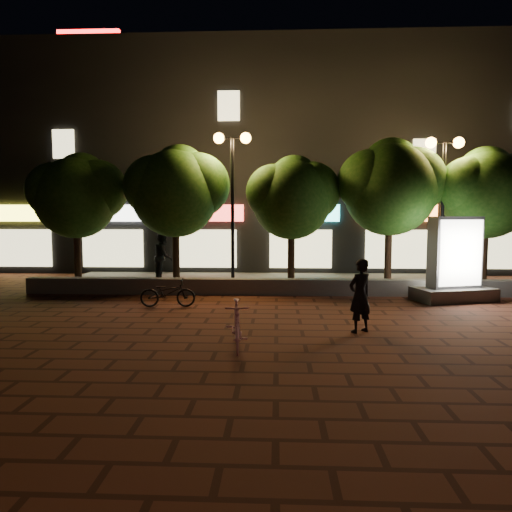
# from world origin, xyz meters

# --- Properties ---
(ground) EXTENTS (80.00, 80.00, 0.00)m
(ground) POSITION_xyz_m (0.00, 0.00, 0.00)
(ground) COLOR #52261A
(ground) RESTS_ON ground
(retaining_wall) EXTENTS (16.00, 0.45, 0.50)m
(retaining_wall) POSITION_xyz_m (0.00, 4.00, 0.25)
(retaining_wall) COLOR slate
(retaining_wall) RESTS_ON ground
(sidewalk) EXTENTS (16.00, 5.00, 0.08)m
(sidewalk) POSITION_xyz_m (0.00, 6.50, 0.04)
(sidewalk) COLOR slate
(sidewalk) RESTS_ON ground
(building_block) EXTENTS (28.00, 8.12, 11.30)m
(building_block) POSITION_xyz_m (-0.01, 12.99, 5.00)
(building_block) COLOR black
(building_block) RESTS_ON ground
(tree_far_left) EXTENTS (3.36, 2.80, 4.63)m
(tree_far_left) POSITION_xyz_m (-6.95, 5.46, 3.29)
(tree_far_left) COLOR black
(tree_far_left) RESTS_ON sidewalk
(tree_left) EXTENTS (3.60, 3.00, 4.89)m
(tree_left) POSITION_xyz_m (-3.45, 5.46, 3.44)
(tree_left) COLOR black
(tree_left) RESTS_ON sidewalk
(tree_mid) EXTENTS (3.24, 2.70, 4.50)m
(tree_mid) POSITION_xyz_m (0.55, 5.46, 3.22)
(tree_mid) COLOR black
(tree_mid) RESTS_ON sidewalk
(tree_right) EXTENTS (3.72, 3.10, 5.07)m
(tree_right) POSITION_xyz_m (3.86, 5.46, 3.57)
(tree_right) COLOR black
(tree_right) RESTS_ON sidewalk
(tree_far_right) EXTENTS (3.48, 2.90, 4.76)m
(tree_far_right) POSITION_xyz_m (7.05, 5.46, 3.37)
(tree_far_right) COLOR black
(tree_far_right) RESTS_ON sidewalk
(street_lamp_left) EXTENTS (1.26, 0.36, 5.18)m
(street_lamp_left) POSITION_xyz_m (-1.50, 5.20, 4.03)
(street_lamp_left) COLOR black
(street_lamp_left) RESTS_ON sidewalk
(street_lamp_right) EXTENTS (1.26, 0.36, 4.98)m
(street_lamp_right) POSITION_xyz_m (5.50, 5.20, 3.89)
(street_lamp_right) COLOR black
(street_lamp_right) RESTS_ON sidewalk
(ad_kiosk) EXTENTS (2.51, 1.73, 2.47)m
(ad_kiosk) POSITION_xyz_m (5.21, 3.21, 1.00)
(ad_kiosk) COLOR slate
(ad_kiosk) RESTS_ON ground
(scooter_pink) EXTENTS (0.58, 1.54, 0.91)m
(scooter_pink) POSITION_xyz_m (-0.74, -2.02, 0.45)
(scooter_pink) COLOR pink
(scooter_pink) RESTS_ON ground
(rider) EXTENTS (0.69, 0.63, 1.59)m
(rider) POSITION_xyz_m (1.78, -0.67, 0.79)
(rider) COLOR black
(rider) RESTS_ON ground
(scooter_parked) EXTENTS (1.53, 0.65, 0.79)m
(scooter_parked) POSITION_xyz_m (-2.97, 1.87, 0.39)
(scooter_parked) COLOR black
(scooter_parked) RESTS_ON ground
(pedestrian) EXTENTS (0.71, 0.91, 1.85)m
(pedestrian) POSITION_xyz_m (-4.12, 6.13, 1.00)
(pedestrian) COLOR black
(pedestrian) RESTS_ON sidewalk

